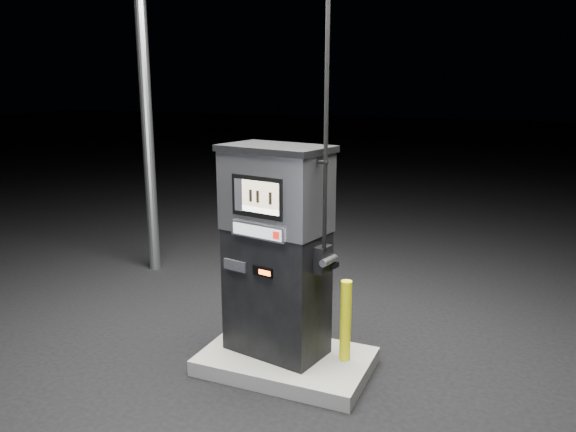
% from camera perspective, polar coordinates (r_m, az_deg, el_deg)
% --- Properties ---
extents(ground, '(80.00, 80.00, 0.00)m').
position_cam_1_polar(ground, '(5.66, -0.20, -15.21)').
color(ground, black).
rests_on(ground, ground).
extents(pump_island, '(1.60, 1.00, 0.15)m').
position_cam_1_polar(pump_island, '(5.62, -0.20, -14.54)').
color(pump_island, slate).
rests_on(pump_island, ground).
extents(fuel_dispenser, '(1.16, 0.78, 4.17)m').
position_cam_1_polar(fuel_dispenser, '(5.28, -1.18, -3.41)').
color(fuel_dispenser, black).
rests_on(fuel_dispenser, pump_island).
extents(bollard_left, '(0.16, 0.16, 0.99)m').
position_cam_1_polar(bollard_left, '(5.70, -4.84, -7.87)').
color(bollard_left, yellow).
rests_on(bollard_left, pump_island).
extents(bollard_right, '(0.13, 0.13, 0.78)m').
position_cam_1_polar(bollard_right, '(5.36, 5.87, -10.53)').
color(bollard_right, yellow).
rests_on(bollard_right, pump_island).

